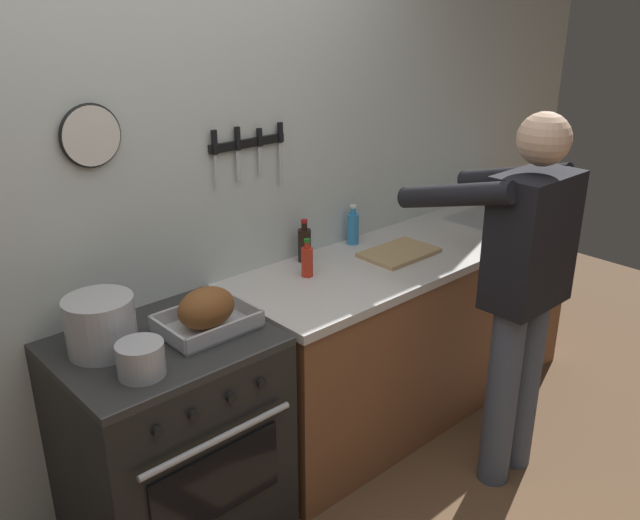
{
  "coord_description": "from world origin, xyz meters",
  "views": [
    {
      "loc": [
        -1.25,
        -0.99,
        2.08
      ],
      "look_at": [
        0.43,
        0.85,
        1.08
      ],
      "focal_mm": 37.77,
      "sensor_mm": 36.0,
      "label": 1
    }
  ],
  "objects_px": {
    "stock_pot": "(101,325)",
    "bottle_soy_sauce": "(304,244)",
    "stove": "(172,443)",
    "saucepan": "(141,359)",
    "cutting_board": "(399,253)",
    "roasting_pan": "(207,312)",
    "bottle_dish_soap": "(353,228)",
    "person_cook": "(522,281)",
    "bottle_hot_sauce": "(307,261)"
  },
  "relations": [
    {
      "from": "stove",
      "to": "saucepan",
      "type": "relative_size",
      "value": 5.66
    },
    {
      "from": "person_cook",
      "to": "cutting_board",
      "type": "height_order",
      "value": "person_cook"
    },
    {
      "from": "stock_pot",
      "to": "person_cook",
      "type": "bearing_deg",
      "value": -25.45
    },
    {
      "from": "stock_pot",
      "to": "bottle_soy_sauce",
      "type": "bearing_deg",
      "value": 8.35
    },
    {
      "from": "roasting_pan",
      "to": "bottle_hot_sauce",
      "type": "relative_size",
      "value": 2.01
    },
    {
      "from": "cutting_board",
      "to": "roasting_pan",
      "type": "bearing_deg",
      "value": -178.64
    },
    {
      "from": "bottle_dish_soap",
      "to": "bottle_hot_sauce",
      "type": "bearing_deg",
      "value": -160.52
    },
    {
      "from": "saucepan",
      "to": "bottle_dish_soap",
      "type": "xyz_separation_m",
      "value": [
        1.4,
        0.41,
        0.03
      ]
    },
    {
      "from": "roasting_pan",
      "to": "saucepan",
      "type": "height_order",
      "value": "roasting_pan"
    },
    {
      "from": "bottle_dish_soap",
      "to": "bottle_soy_sauce",
      "type": "relative_size",
      "value": 0.99
    },
    {
      "from": "person_cook",
      "to": "roasting_pan",
      "type": "relative_size",
      "value": 4.72
    },
    {
      "from": "bottle_hot_sauce",
      "to": "stove",
      "type": "bearing_deg",
      "value": -173.14
    },
    {
      "from": "person_cook",
      "to": "bottle_dish_soap",
      "type": "bearing_deg",
      "value": -3.21
    },
    {
      "from": "roasting_pan",
      "to": "saucepan",
      "type": "relative_size",
      "value": 2.21
    },
    {
      "from": "stove",
      "to": "cutting_board",
      "type": "xyz_separation_m",
      "value": [
        1.29,
        -0.01,
        0.46
      ]
    },
    {
      "from": "stove",
      "to": "stock_pot",
      "type": "relative_size",
      "value": 3.69
    },
    {
      "from": "saucepan",
      "to": "bottle_dish_soap",
      "type": "height_order",
      "value": "bottle_dish_soap"
    },
    {
      "from": "roasting_pan",
      "to": "bottle_soy_sauce",
      "type": "relative_size",
      "value": 1.71
    },
    {
      "from": "stove",
      "to": "person_cook",
      "type": "relative_size",
      "value": 0.54
    },
    {
      "from": "person_cook",
      "to": "stock_pot",
      "type": "height_order",
      "value": "person_cook"
    },
    {
      "from": "bottle_dish_soap",
      "to": "bottle_soy_sauce",
      "type": "xyz_separation_m",
      "value": [
        -0.33,
        -0.02,
        0.0
      ]
    },
    {
      "from": "roasting_pan",
      "to": "bottle_dish_soap",
      "type": "bearing_deg",
      "value": 15.22
    },
    {
      "from": "stove",
      "to": "cutting_board",
      "type": "relative_size",
      "value": 2.5
    },
    {
      "from": "saucepan",
      "to": "bottle_hot_sauce",
      "type": "relative_size",
      "value": 0.91
    },
    {
      "from": "stove",
      "to": "stock_pot",
      "type": "xyz_separation_m",
      "value": [
        -0.18,
        0.08,
        0.55
      ]
    },
    {
      "from": "roasting_pan",
      "to": "bottle_hot_sauce",
      "type": "height_order",
      "value": "bottle_hot_sauce"
    },
    {
      "from": "stock_pot",
      "to": "roasting_pan",
      "type": "bearing_deg",
      "value": -17.41
    },
    {
      "from": "saucepan",
      "to": "cutting_board",
      "type": "height_order",
      "value": "saucepan"
    },
    {
      "from": "stock_pot",
      "to": "cutting_board",
      "type": "relative_size",
      "value": 0.68
    },
    {
      "from": "person_cook",
      "to": "bottle_soy_sauce",
      "type": "relative_size",
      "value": 8.08
    },
    {
      "from": "stove",
      "to": "bottle_dish_soap",
      "type": "bearing_deg",
      "value": 11.53
    },
    {
      "from": "roasting_pan",
      "to": "stock_pot",
      "type": "bearing_deg",
      "value": 162.59
    },
    {
      "from": "bottle_hot_sauce",
      "to": "bottle_soy_sauce",
      "type": "bearing_deg",
      "value": 52.71
    },
    {
      "from": "saucepan",
      "to": "stove",
      "type": "bearing_deg",
      "value": 44.4
    },
    {
      "from": "person_cook",
      "to": "bottle_hot_sauce",
      "type": "bearing_deg",
      "value": 26.56
    },
    {
      "from": "bottle_soy_sauce",
      "to": "bottle_dish_soap",
      "type": "bearing_deg",
      "value": 2.62
    },
    {
      "from": "stove",
      "to": "roasting_pan",
      "type": "relative_size",
      "value": 2.56
    },
    {
      "from": "roasting_pan",
      "to": "stock_pot",
      "type": "height_order",
      "value": "stock_pot"
    },
    {
      "from": "roasting_pan",
      "to": "bottle_dish_soap",
      "type": "height_order",
      "value": "bottle_dish_soap"
    },
    {
      "from": "stock_pot",
      "to": "bottle_soy_sauce",
      "type": "height_order",
      "value": "bottle_soy_sauce"
    },
    {
      "from": "stock_pot",
      "to": "bottle_soy_sauce",
      "type": "distance_m",
      "value": 1.09
    },
    {
      "from": "person_cook",
      "to": "roasting_pan",
      "type": "bearing_deg",
      "value": 52.46
    },
    {
      "from": "person_cook",
      "to": "roasting_pan",
      "type": "xyz_separation_m",
      "value": [
        -1.16,
        0.61,
        0.02
      ]
    },
    {
      "from": "roasting_pan",
      "to": "bottle_hot_sauce",
      "type": "bearing_deg",
      "value": 12.04
    },
    {
      "from": "saucepan",
      "to": "bottle_soy_sauce",
      "type": "height_order",
      "value": "bottle_soy_sauce"
    },
    {
      "from": "stock_pot",
      "to": "cutting_board",
      "type": "bearing_deg",
      "value": -3.37
    },
    {
      "from": "bottle_hot_sauce",
      "to": "cutting_board",
      "type": "bearing_deg",
      "value": -11.84
    },
    {
      "from": "person_cook",
      "to": "cutting_board",
      "type": "xyz_separation_m",
      "value": [
        -0.05,
        0.64,
        -0.04
      ]
    },
    {
      "from": "roasting_pan",
      "to": "bottle_hot_sauce",
      "type": "distance_m",
      "value": 0.63
    },
    {
      "from": "stock_pot",
      "to": "bottle_dish_soap",
      "type": "xyz_separation_m",
      "value": [
        1.42,
        0.17,
        -0.02
      ]
    }
  ]
}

